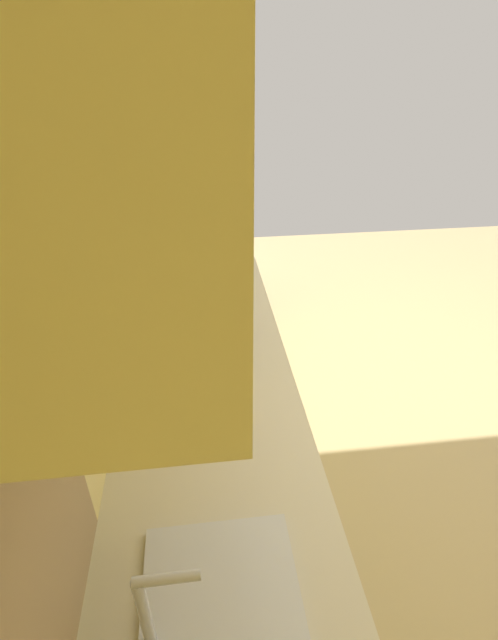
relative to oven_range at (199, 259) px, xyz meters
The scene contains 10 objects.
ground_plane 2.17m from the oven_range, 139.16° to the right, with size 6.32×6.32×0.00m, color tan.
wall_back 1.87m from the oven_range, 166.98° to the left, with size 4.07×0.12×2.70m, color #E8CF75.
counter_run 1.94m from the oven_range, behind, with size 3.27×0.64×0.89m.
upper_cabinets 2.41m from the oven_range, behind, with size 2.14×0.34×0.58m.
window_back_wall 2.98m from the oven_range, behind, with size 0.50×0.02×0.52m.
oven_range is the anchor object (origin of this frame).
sink_basin 2.90m from the oven_range, behind, with size 0.50×0.35×0.25m.
microwave 1.02m from the oven_range, behind, with size 0.50×0.38×0.27m.
bowl 2.28m from the oven_range, behind, with size 0.17×0.17×0.04m.
kettle 1.83m from the oven_range, behind, with size 0.20×0.14×0.15m.
Camera 1 is at (-1.71, 1.40, 1.94)m, focal length 25.27 mm.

